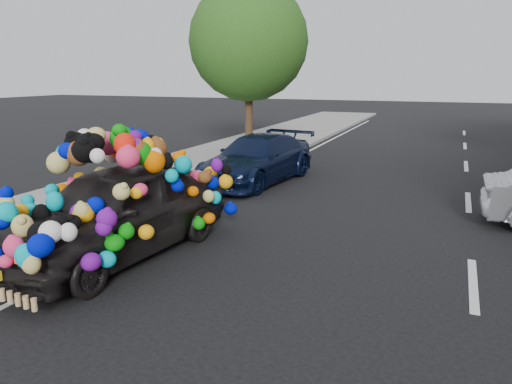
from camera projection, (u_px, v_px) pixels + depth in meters
ground at (241, 251)px, 8.37m from camera, size 100.00×100.00×0.00m
sidewalk at (42, 221)px, 9.91m from camera, size 4.00×60.00×0.12m
kerb at (124, 232)px, 9.20m from camera, size 0.15×60.00×0.13m
lane_markings at (473, 284)px, 7.07m from camera, size 6.00×50.00×0.01m
tree_near_sidewalk at (249, 41)px, 17.40m from camera, size 4.20×4.20×6.13m
plush_art_car at (115, 190)px, 7.97m from camera, size 2.60×4.78×2.14m
navy_sedan at (257, 159)px, 13.65m from camera, size 2.37×4.60×1.28m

